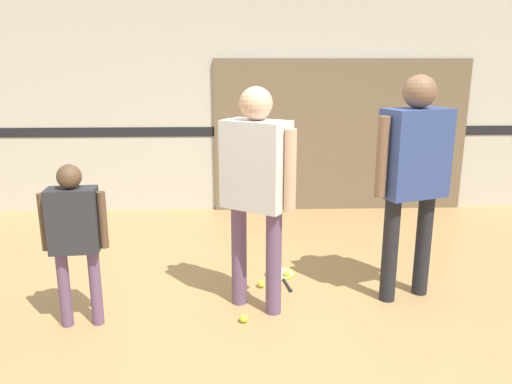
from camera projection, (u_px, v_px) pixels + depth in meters
name	position (u px, v px, depth m)	size (l,w,h in m)	color
ground_plane	(282.00, 320.00, 3.76)	(16.00, 16.00, 0.00)	tan
wall_back	(263.00, 86.00, 6.23)	(16.00, 0.07, 3.20)	beige
wall_panel	(341.00, 136.00, 6.37)	(3.22, 0.05, 1.92)	#756047
person_instructor	(256.00, 177.00, 3.69)	(0.56, 0.49, 1.72)	#6B4C70
person_student_left	(74.00, 229.00, 3.51)	(0.46, 0.21, 1.21)	#6B4C70
person_student_right	(414.00, 165.00, 3.86)	(0.65, 0.43, 1.80)	#232328
racket_spare_on_floor	(280.00, 274.00, 4.54)	(0.33, 0.54, 0.03)	#C6D838
tennis_ball_near_instructor	(244.00, 318.00, 3.72)	(0.07, 0.07, 0.07)	#CCE038
tennis_ball_by_spare_racket	(287.00, 274.00, 4.50)	(0.07, 0.07, 0.07)	#CCE038
tennis_ball_stray_left	(261.00, 284.00, 4.30)	(0.07, 0.07, 0.07)	#CCE038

